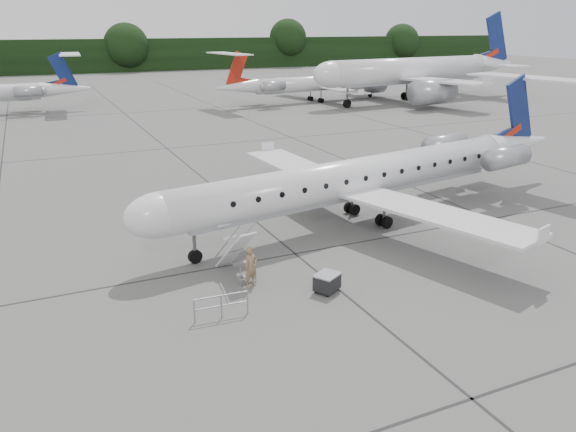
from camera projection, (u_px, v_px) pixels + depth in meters
name	position (u px, v px, depth m)	size (l,w,h in m)	color
ground	(402.00, 268.00, 27.36)	(320.00, 320.00, 0.00)	#5D5D5B
treeline	(91.00, 56.00, 137.91)	(260.00, 4.00, 8.00)	black
main_regional_jet	(356.00, 159.00, 32.19)	(30.72, 22.12, 7.88)	silver
airstair	(235.00, 251.00, 26.16)	(0.85, 2.50, 2.47)	silver
passenger	(251.00, 267.00, 25.16)	(0.69, 0.45, 1.90)	#826447
safety_railing	(221.00, 307.00, 22.52)	(2.20, 0.08, 1.00)	gray
baggage_cart	(327.00, 282.00, 24.77)	(1.05, 0.85, 0.91)	black
bg_narrowbody	(411.00, 58.00, 83.73)	(36.74, 26.45, 13.19)	silver
bg_regional_right	(322.00, 76.00, 85.98)	(29.47, 21.22, 7.73)	silver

